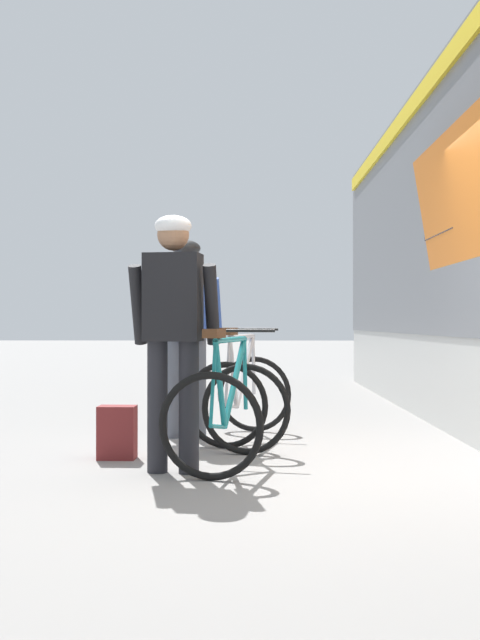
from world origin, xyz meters
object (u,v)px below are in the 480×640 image
object	(u,v)px
cyclist_far_in_dark	(173,319)
bicycle_near_silver	(241,394)
backpack_on_platform	(117,432)
bicycle_far_teal	(229,410)
cyclist_near_in_blue	(186,320)

from	to	relation	value
cyclist_far_in_dark	bicycle_near_silver	distance (m)	1.71
cyclist_far_in_dark	backpack_on_platform	size ratio (longest dim) A/B	4.40
bicycle_far_teal	cyclist_near_in_blue	bearing A→B (deg)	106.71
cyclist_far_in_dark	bicycle_far_teal	xyz separation A→B (m)	(0.38, 0.22, -0.65)
bicycle_near_silver	cyclist_far_in_dark	bearing A→B (deg)	-106.37
cyclist_far_in_dark	backpack_on_platform	world-z (taller)	cyclist_far_in_dark
bicycle_near_silver	backpack_on_platform	size ratio (longest dim) A/B	3.01
bicycle_far_teal	backpack_on_platform	bearing A→B (deg)	159.93
bicycle_near_silver	bicycle_far_teal	distance (m)	1.30
bicycle_far_teal	bicycle_near_silver	bearing A→B (deg)	87.10
cyclist_near_in_blue	bicycle_far_teal	distance (m)	1.60
cyclist_near_in_blue	bicycle_far_teal	size ratio (longest dim) A/B	1.47
cyclist_far_in_dark	bicycle_far_teal	distance (m)	0.79
bicycle_near_silver	bicycle_far_teal	bearing A→B (deg)	-92.90
backpack_on_platform	bicycle_near_silver	bearing A→B (deg)	48.89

